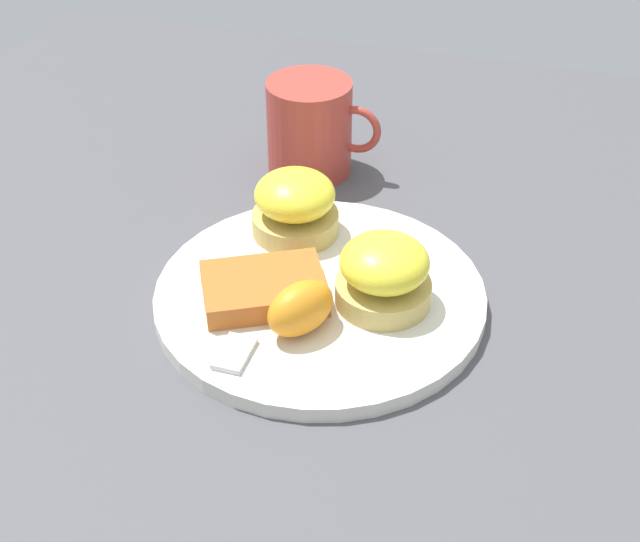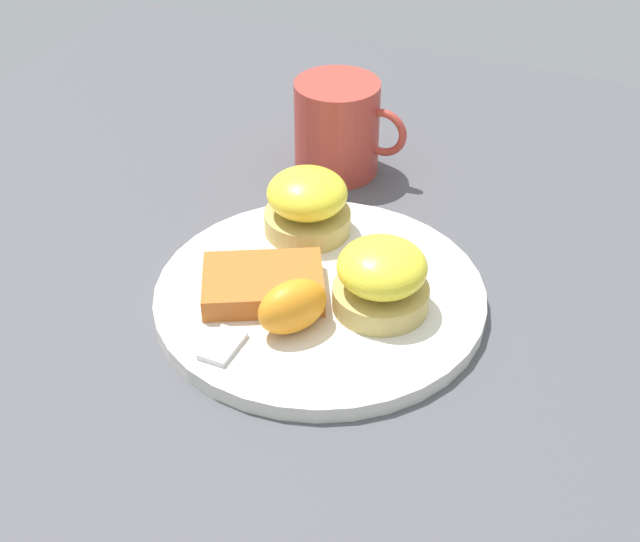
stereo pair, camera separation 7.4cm
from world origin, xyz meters
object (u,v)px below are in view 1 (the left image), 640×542
Objects in this scene: sandwich_benedict_right at (295,205)px; fork at (263,303)px; hashbrown_patty at (264,288)px; orange_wedge at (304,309)px; cup at (311,127)px; sandwich_benedict_left at (385,271)px.

sandwich_benedict_right reaches higher than fork.
hashbrown_patty reaches higher than fork.
fork is (-0.04, 0.02, -0.02)m from orange_wedge.
hashbrown_patty is 0.51× the size of fork.
orange_wedge is 0.51× the size of cup.
cup reaches higher than hashbrown_patty.
sandwich_benedict_left is at bearing 21.79° from fork.
sandwich_benedict_right is 0.11m from fork.
sandwich_benedict_left is 0.24m from cup.
sandwich_benedict_right is 0.10m from hashbrown_patty.
sandwich_benedict_right is at bearing 92.73° from hashbrown_patty.
hashbrown_patty is 1.67× the size of orange_wedge.
sandwich_benedict_left is 0.67× the size of cup.
sandwich_benedict_left reaches higher than orange_wedge.
sandwich_benedict_right is 0.14m from cup.
sandwich_benedict_right is at bearing -78.93° from cup.
sandwich_benedict_right is at bearing 93.87° from fork.
cup is at bearing 121.45° from sandwich_benedict_left.
orange_wedge reaches higher than fork.
hashbrown_patty is (-0.10, -0.03, -0.02)m from sandwich_benedict_left.
cup is (-0.08, 0.27, 0.01)m from orange_wedge.
sandwich_benedict_left is at bearing -58.55° from cup.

